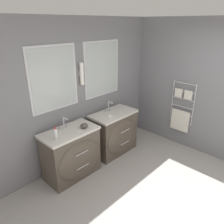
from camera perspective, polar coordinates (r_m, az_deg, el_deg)
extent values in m
plane|color=#9E9993|center=(3.47, 19.45, -25.29)|extent=(16.00, 16.00, 0.00)
cube|color=slate|center=(3.98, -8.81, 4.68)|extent=(5.19, 0.06, 2.60)
cube|color=silver|center=(3.59, -14.96, 8.43)|extent=(0.86, 0.01, 1.04)
cube|color=#B2BCBA|center=(3.58, -14.87, 8.40)|extent=(0.79, 0.01, 0.97)
cube|color=silver|center=(4.22, -2.62, 11.18)|extent=(0.86, 0.01, 1.04)
cube|color=#B2BCBA|center=(4.21, -2.52, 11.16)|extent=(0.79, 0.01, 0.97)
cylinder|color=white|center=(3.85, -7.88, 9.87)|extent=(0.07, 0.07, 0.38)
cube|color=silver|center=(3.88, -8.30, 9.96)|extent=(0.05, 0.02, 0.08)
cube|color=slate|center=(4.63, 19.97, 6.11)|extent=(0.06, 4.39, 2.60)
cylinder|color=silver|center=(4.63, 20.56, 1.54)|extent=(0.02, 0.02, 0.89)
cylinder|color=silver|center=(4.81, 15.47, 2.98)|extent=(0.02, 0.02, 0.89)
cylinder|color=silver|center=(4.60, 18.58, 7.11)|extent=(0.02, 0.47, 0.02)
cylinder|color=silver|center=(4.64, 18.33, 5.15)|extent=(0.02, 0.47, 0.02)
cylinder|color=silver|center=(4.69, 18.09, 3.22)|extent=(0.02, 0.47, 0.02)
cylinder|color=silver|center=(4.74, 17.85, 1.34)|extent=(0.02, 0.47, 0.02)
cylinder|color=silver|center=(4.80, 17.62, -0.50)|extent=(0.02, 0.47, 0.02)
cylinder|color=silver|center=(4.87, 17.39, -2.30)|extent=(0.02, 0.47, 0.02)
cube|color=silver|center=(4.84, 17.32, -2.11)|extent=(0.04, 0.40, 0.45)
cube|color=silver|center=(4.60, 19.31, 4.23)|extent=(0.04, 0.16, 0.18)
cube|color=silver|center=(4.68, 17.03, 4.83)|extent=(0.04, 0.16, 0.18)
cube|color=#4C4238|center=(3.86, -10.65, -10.78)|extent=(0.91, 0.49, 0.82)
ellipsoid|color=#4C4238|center=(3.69, -8.32, -12.32)|extent=(0.84, 0.11, 0.69)
cube|color=beige|center=(3.64, -11.13, -5.12)|extent=(0.94, 0.52, 0.04)
ellipsoid|color=white|center=(3.63, -10.88, -5.40)|extent=(0.40, 0.35, 0.06)
cylinder|color=silver|center=(3.56, -7.81, -10.59)|extent=(0.25, 0.01, 0.01)
cylinder|color=silver|center=(3.71, -7.59, -13.98)|extent=(0.25, 0.01, 0.01)
cube|color=#4C4238|center=(4.45, 0.35, -5.55)|extent=(0.91, 0.49, 0.82)
ellipsoid|color=#4C4238|center=(4.30, 2.76, -6.62)|extent=(0.84, 0.11, 0.69)
cube|color=beige|center=(4.26, 0.36, -0.46)|extent=(0.94, 0.52, 0.04)
ellipsoid|color=white|center=(4.25, 0.61, -0.68)|extent=(0.40, 0.35, 0.06)
cylinder|color=silver|center=(4.19, 3.47, -4.96)|extent=(0.25, 0.01, 0.01)
cylinder|color=silver|center=(4.32, 3.38, -8.04)|extent=(0.25, 0.01, 0.01)
cylinder|color=silver|center=(3.69, -12.51, -2.71)|extent=(0.02, 0.02, 0.21)
cylinder|color=silver|center=(3.61, -12.12, -1.66)|extent=(0.02, 0.11, 0.02)
cylinder|color=silver|center=(3.70, -13.29, -4.23)|extent=(0.03, 0.03, 0.04)
cylinder|color=silver|center=(3.76, -11.52, -3.56)|extent=(0.03, 0.03, 0.04)
cylinder|color=silver|center=(4.30, -0.95, 1.55)|extent=(0.02, 0.02, 0.21)
cylinder|color=silver|center=(4.24, -0.41, 2.53)|extent=(0.02, 0.11, 0.02)
cylinder|color=silver|center=(4.29, -1.60, 0.25)|extent=(0.03, 0.03, 0.04)
cylinder|color=silver|center=(4.38, -0.30, 0.75)|extent=(0.03, 0.03, 0.04)
cylinder|color=silver|center=(3.39, -14.45, -5.61)|extent=(0.05, 0.05, 0.17)
cylinder|color=red|center=(3.35, -14.61, -4.13)|extent=(0.03, 0.03, 0.02)
ellipsoid|color=#4C4742|center=(3.67, -7.28, -3.59)|extent=(0.13, 0.13, 0.08)
cube|color=white|center=(4.06, -0.60, -1.15)|extent=(0.10, 0.07, 0.02)
ellipsoid|color=#F2E5CC|center=(4.05, -0.60, -0.87)|extent=(0.06, 0.04, 0.02)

